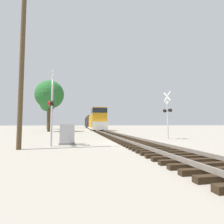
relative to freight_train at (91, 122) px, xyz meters
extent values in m
plane|color=gray|center=(0.00, -45.66, -2.11)|extent=(400.00, 400.00, 0.00)
cube|color=black|center=(0.00, -53.76, -2.03)|extent=(2.60, 0.22, 0.16)
cube|color=black|center=(0.00, -53.16, -2.03)|extent=(2.60, 0.22, 0.16)
cube|color=black|center=(0.00, -52.56, -2.03)|extent=(2.60, 0.22, 0.16)
cube|color=black|center=(0.00, -51.96, -2.03)|extent=(2.60, 0.22, 0.16)
cube|color=black|center=(0.00, -51.36, -2.03)|extent=(2.60, 0.22, 0.16)
cube|color=black|center=(0.00, -50.76, -2.03)|extent=(2.60, 0.22, 0.16)
cube|color=black|center=(0.00, -50.16, -2.03)|extent=(2.60, 0.22, 0.16)
cube|color=black|center=(0.00, -49.56, -2.03)|extent=(2.60, 0.22, 0.16)
cube|color=black|center=(0.00, -48.96, -2.03)|extent=(2.60, 0.22, 0.16)
cube|color=black|center=(0.00, -48.36, -2.03)|extent=(2.60, 0.22, 0.16)
cube|color=black|center=(0.00, -47.76, -2.03)|extent=(2.60, 0.22, 0.16)
cube|color=black|center=(0.00, -47.16, -2.03)|extent=(2.60, 0.22, 0.16)
cube|color=black|center=(0.00, -46.56, -2.03)|extent=(2.60, 0.22, 0.16)
cube|color=black|center=(0.00, -45.96, -2.03)|extent=(2.60, 0.22, 0.16)
cube|color=black|center=(0.00, -45.36, -2.03)|extent=(2.60, 0.22, 0.16)
cube|color=black|center=(0.00, -44.76, -2.03)|extent=(2.60, 0.22, 0.16)
cube|color=black|center=(0.00, -44.16, -2.03)|extent=(2.60, 0.22, 0.16)
cube|color=black|center=(0.00, -43.56, -2.03)|extent=(2.60, 0.22, 0.16)
cube|color=black|center=(0.00, -42.96, -2.03)|extent=(2.60, 0.22, 0.16)
cube|color=black|center=(0.00, -42.36, -2.03)|extent=(2.60, 0.22, 0.16)
cube|color=black|center=(0.00, -41.76, -2.03)|extent=(2.60, 0.22, 0.16)
cube|color=black|center=(0.00, -41.16, -2.03)|extent=(2.60, 0.22, 0.16)
cube|color=black|center=(0.00, -40.56, -2.03)|extent=(2.60, 0.22, 0.16)
cube|color=black|center=(0.00, -39.96, -2.03)|extent=(2.60, 0.22, 0.16)
cube|color=black|center=(0.00, -39.36, -2.03)|extent=(2.60, 0.22, 0.16)
cube|color=black|center=(0.00, -38.76, -2.03)|extent=(2.60, 0.22, 0.16)
cube|color=black|center=(0.00, -38.16, -2.03)|extent=(2.60, 0.22, 0.16)
cube|color=black|center=(0.00, -37.56, -2.03)|extent=(2.60, 0.22, 0.16)
cube|color=black|center=(0.00, -36.96, -2.03)|extent=(2.60, 0.22, 0.16)
cube|color=black|center=(0.00, -36.36, -2.03)|extent=(2.60, 0.22, 0.16)
cube|color=black|center=(0.00, -35.76, -2.03)|extent=(2.60, 0.22, 0.16)
cube|color=black|center=(0.00, -35.16, -2.03)|extent=(2.60, 0.22, 0.16)
cube|color=black|center=(0.00, -34.56, -2.03)|extent=(2.60, 0.22, 0.16)
cube|color=black|center=(0.00, -33.96, -2.03)|extent=(2.60, 0.22, 0.16)
cube|color=black|center=(0.00, -33.36, -2.03)|extent=(2.60, 0.22, 0.16)
cube|color=black|center=(0.00, -32.76, -2.03)|extent=(2.60, 0.22, 0.16)
cube|color=black|center=(0.00, -32.16, -2.03)|extent=(2.60, 0.22, 0.16)
cube|color=black|center=(0.00, -31.56, -2.03)|extent=(2.60, 0.22, 0.16)
cube|color=black|center=(0.00, -30.96, -2.03)|extent=(2.60, 0.22, 0.16)
cube|color=black|center=(0.00, -30.36, -2.03)|extent=(2.60, 0.22, 0.16)
cube|color=black|center=(0.00, -29.76, -2.03)|extent=(2.60, 0.22, 0.16)
cube|color=black|center=(0.00, -29.16, -2.03)|extent=(2.60, 0.22, 0.16)
cube|color=black|center=(0.00, -28.56, -2.03)|extent=(2.60, 0.22, 0.16)
cube|color=black|center=(0.00, -27.96, -2.03)|extent=(2.60, 0.22, 0.16)
cube|color=black|center=(0.00, -27.36, -2.03)|extent=(2.60, 0.22, 0.16)
cube|color=black|center=(0.00, -26.76, -2.03)|extent=(2.60, 0.22, 0.16)
cube|color=black|center=(0.00, -26.16, -2.03)|extent=(2.60, 0.22, 0.16)
cube|color=slate|center=(-0.72, -45.66, -1.88)|extent=(0.07, 160.00, 0.15)
cube|color=slate|center=(0.72, -45.66, -1.88)|extent=(0.07, 160.00, 0.15)
cube|color=#B77A14|center=(0.00, -12.84, -0.09)|extent=(2.43, 13.57, 3.43)
cube|color=#B77A14|center=(0.00, -22.34, 0.39)|extent=(2.86, 4.27, 4.39)
cube|color=black|center=(0.00, -22.34, 1.96)|extent=(2.89, 4.31, 0.97)
cube|color=white|center=(0.00, -24.47, -1.03)|extent=(2.86, 1.94, 1.54)
cube|color=white|center=(0.00, -15.75, -1.68)|extent=(2.92, 19.00, 0.24)
cube|color=black|center=(0.00, -22.05, -1.61)|extent=(1.58, 2.20, 1.00)
cube|color=black|center=(0.00, -9.45, -1.61)|extent=(1.58, 2.20, 1.00)
cube|color=black|center=(0.00, 2.71, 0.09)|extent=(2.72, 14.86, 3.80)
cube|color=black|center=(0.00, -2.12, -1.66)|extent=(1.58, 2.20, 0.90)
cube|color=black|center=(0.00, 7.53, -1.66)|extent=(1.58, 2.20, 0.90)
cube|color=black|center=(0.00, 18.90, 0.09)|extent=(2.72, 14.86, 3.80)
cube|color=black|center=(0.00, 14.07, -1.66)|extent=(1.58, 2.20, 0.90)
cube|color=black|center=(0.00, 23.72, -1.66)|extent=(1.58, 2.20, 0.90)
cylinder|color=#B7B7BC|center=(-5.58, -46.79, 0.11)|extent=(0.12, 0.12, 4.45)
cube|color=white|center=(-5.58, -46.79, 2.03)|extent=(0.13, 0.92, 0.93)
cube|color=white|center=(-5.58, -46.79, 2.03)|extent=(0.13, 0.92, 0.93)
cube|color=black|center=(-5.58, -46.79, 0.49)|extent=(0.15, 0.86, 0.06)
cylinder|color=black|center=(-5.62, -46.44, 0.49)|extent=(0.21, 0.32, 0.30)
sphere|color=red|center=(-5.72, -46.45, 0.49)|extent=(0.26, 0.26, 0.26)
cylinder|color=black|center=(-5.54, -47.13, 0.49)|extent=(0.21, 0.32, 0.30)
sphere|color=red|center=(-5.64, -47.14, 0.49)|extent=(0.26, 0.26, 0.26)
cube|color=white|center=(-5.58, -46.79, 1.48)|extent=(0.06, 0.32, 0.20)
cylinder|color=#B7B7BC|center=(4.02, -43.29, -0.01)|extent=(0.12, 0.12, 4.20)
cube|color=white|center=(4.02, -43.29, 1.79)|extent=(0.26, 0.91, 0.93)
cube|color=white|center=(4.02, -43.29, 1.79)|extent=(0.26, 0.91, 0.93)
cube|color=black|center=(4.02, -43.29, 0.49)|extent=(0.27, 0.85, 0.06)
cylinder|color=black|center=(4.11, -43.63, 0.49)|extent=(0.25, 0.33, 0.30)
sphere|color=red|center=(4.20, -43.60, 0.49)|extent=(0.26, 0.26, 0.26)
cylinder|color=black|center=(3.93, -42.95, 0.49)|extent=(0.25, 0.33, 0.30)
sphere|color=red|center=(4.03, -42.93, 0.49)|extent=(0.26, 0.26, 0.26)
cube|color=white|center=(4.02, -43.29, 1.24)|extent=(0.11, 0.32, 0.20)
cube|color=slate|center=(-4.69, -45.88, -2.05)|extent=(1.03, 0.66, 0.12)
cube|color=#ADADB2|center=(-4.69, -45.88, -1.38)|extent=(0.93, 0.60, 1.24)
cylinder|color=#4C3A23|center=(-7.06, -47.87, 2.71)|extent=(0.25, 0.25, 9.65)
cylinder|color=#473521|center=(-9.40, -24.47, 0.53)|extent=(0.52, 0.52, 5.29)
sphere|color=#236028|center=(-9.40, -24.47, 4.74)|extent=(5.21, 5.21, 5.21)
cylinder|color=brown|center=(-12.38, -8.61, 0.71)|extent=(0.37, 0.37, 5.65)
sphere|color=#236028|center=(-12.38, -8.61, 4.77)|extent=(4.12, 4.12, 4.12)
camera|label=1|loc=(-3.90, -58.02, -0.77)|focal=28.00mm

